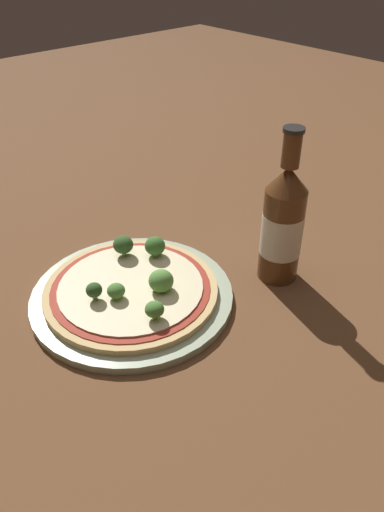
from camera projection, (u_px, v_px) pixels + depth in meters
name	position (u px, v px, depth m)	size (l,w,h in m)	color
ground_plane	(146.00, 297.00, 0.74)	(3.00, 3.00, 0.00)	brown
plate	(132.00, 296.00, 0.73)	(0.29, 0.29, 0.01)	#A3B293
pizza	(131.00, 290.00, 0.72)	(0.25, 0.25, 0.01)	tan
broccoli_floret_0	(116.00, 291.00, 0.69)	(0.03, 0.03, 0.02)	#89A866
broccoli_floret_1	(155.00, 310.00, 0.65)	(0.03, 0.03, 0.03)	#89A866
broccoli_floret_2	(123.00, 245.00, 0.77)	(0.03, 0.03, 0.03)	#89A866
broccoli_floret_3	(94.00, 290.00, 0.68)	(0.02, 0.02, 0.03)	#89A866
broccoli_floret_4	(161.00, 281.00, 0.70)	(0.04, 0.04, 0.03)	#89A866
broccoli_floret_5	(155.00, 246.00, 0.77)	(0.03, 0.03, 0.03)	#89A866
beer_bottle	(283.00, 224.00, 0.73)	(0.06, 0.06, 0.24)	#563319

